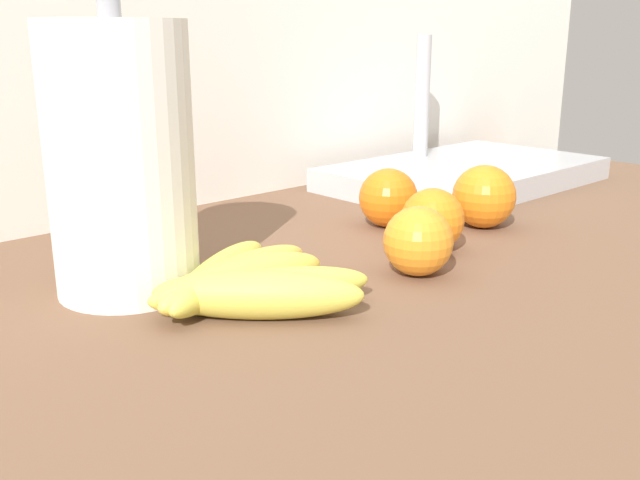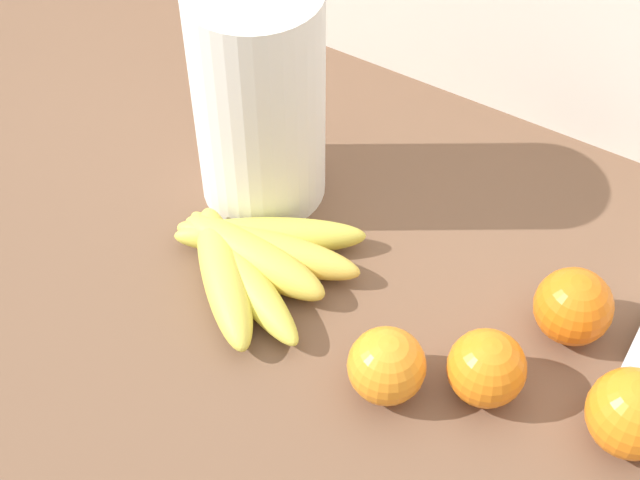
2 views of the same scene
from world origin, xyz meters
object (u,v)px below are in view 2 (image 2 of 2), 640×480
object	(u,v)px
orange_front	(632,413)
banana_bunch	(251,259)
orange_center	(573,307)
paper_towel_roll	(259,98)
orange_back_right	(487,368)
orange_right	(392,368)

from	to	relation	value
orange_front	banana_bunch	bearing A→B (deg)	-178.17
banana_bunch	orange_center	xyz separation A→B (m)	(0.29, 0.09, 0.02)
orange_center	paper_towel_roll	size ratio (longest dim) A/B	0.26
banana_bunch	orange_front	xyz separation A→B (m)	(0.37, 0.01, 0.02)
orange_front	paper_towel_roll	size ratio (longest dim) A/B	0.28
orange_back_right	orange_front	bearing A→B (deg)	8.85
orange_front	paper_towel_roll	distance (m)	0.44
banana_bunch	orange_front	distance (m)	0.37
banana_bunch	orange_center	size ratio (longest dim) A/B	2.89
orange_back_right	orange_center	size ratio (longest dim) A/B	0.96
orange_right	orange_front	distance (m)	0.20
banana_bunch	orange_right	distance (m)	0.19
orange_center	orange_front	bearing A→B (deg)	-44.64
orange_back_right	paper_towel_roll	bearing A→B (deg)	159.89
orange_back_right	orange_front	xyz separation A→B (m)	(0.12, 0.02, 0.00)
banana_bunch	orange_back_right	bearing A→B (deg)	-1.63
orange_right	paper_towel_roll	size ratio (longest dim) A/B	0.25
banana_bunch	paper_towel_roll	distance (m)	0.16
banana_bunch	orange_back_right	distance (m)	0.25
orange_back_right	banana_bunch	bearing A→B (deg)	178.37
orange_back_right	paper_towel_roll	world-z (taller)	paper_towel_roll
orange_right	orange_center	xyz separation A→B (m)	(0.11, 0.14, 0.00)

